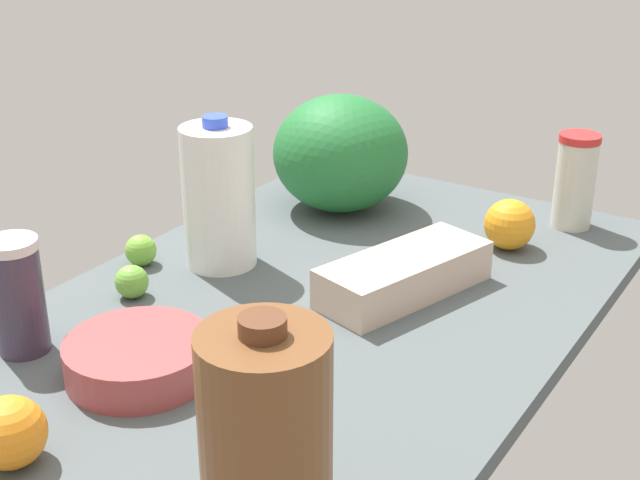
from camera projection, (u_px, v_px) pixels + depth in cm
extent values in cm
cube|color=#4B5457|center=(320.00, 307.00, 139.46)|extent=(120.00, 76.00, 3.00)
cube|color=beige|center=(404.00, 274.00, 139.49)|extent=(31.25, 19.23, 6.49)
cylinder|color=#A34243|center=(139.00, 358.00, 117.58)|extent=(19.68, 19.68, 5.18)
cylinder|color=beige|center=(575.00, 184.00, 163.05)|extent=(7.30, 7.30, 16.27)
cylinder|color=red|center=(580.00, 138.00, 159.53)|extent=(7.52, 7.52, 1.40)
ellipsoid|color=#226E32|center=(340.00, 153.00, 170.25)|extent=(25.87, 25.87, 22.32)
cylinder|color=brown|center=(266.00, 450.00, 83.52)|extent=(12.61, 12.61, 24.69)
cylinder|color=#59331E|center=(262.00, 326.00, 78.24)|extent=(4.41, 4.41, 1.80)
cylinder|color=#3B3044|center=(19.00, 301.00, 121.63)|extent=(7.10, 7.10, 15.33)
cylinder|color=silver|center=(10.00, 245.00, 118.29)|extent=(7.31, 7.31, 1.40)
cylinder|color=white|center=(219.00, 197.00, 146.44)|extent=(11.92, 11.92, 23.80)
cylinder|color=blue|center=(215.00, 122.00, 141.34)|extent=(4.17, 4.17, 1.80)
sphere|color=#6DB23C|center=(275.00, 457.00, 97.74)|extent=(5.71, 5.71, 5.71)
sphere|color=orange|center=(510.00, 224.00, 155.07)|extent=(8.92, 8.92, 8.92)
sphere|color=#69AD39|center=(132.00, 282.00, 138.44)|extent=(5.27, 5.27, 5.27)
sphere|color=orange|center=(10.00, 432.00, 99.70)|extent=(8.41, 8.41, 8.41)
sphere|color=#6FB037|center=(141.00, 250.00, 149.37)|extent=(5.30, 5.30, 5.30)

